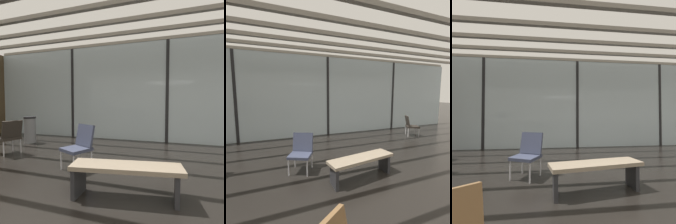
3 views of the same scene
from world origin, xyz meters
The scene contains 8 objects.
glass_curtain_wall centered at (0.00, 5.20, 1.69)m, with size 14.00×0.08×3.37m, color silver.
window_mullion_0 centered at (-3.50, 5.20, 1.69)m, with size 0.10×0.12×3.37m, color black.
window_mullion_1 centered at (0.00, 5.20, 1.69)m, with size 0.10×0.12×3.37m, color black.
parked_airplane centered at (-1.41, 9.77, 2.25)m, with size 11.06×4.50×4.50m.
lounge_chair_1 centered at (-1.62, 2.16, 0.49)m, with size 0.66×0.68×0.87m.
lounge_chair_3 centered at (-3.79, 2.51, 0.49)m, with size 0.65×0.62×0.87m.
waiting_bench centered at (-0.48, 1.31, 0.36)m, with size 1.54×0.62×0.47m.
trash_bin centered at (-4.28, 3.75, 0.43)m, with size 0.38×0.38×0.86m.
Camera 1 is at (0.06, -1.03, 1.31)m, focal length 28.87 mm.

